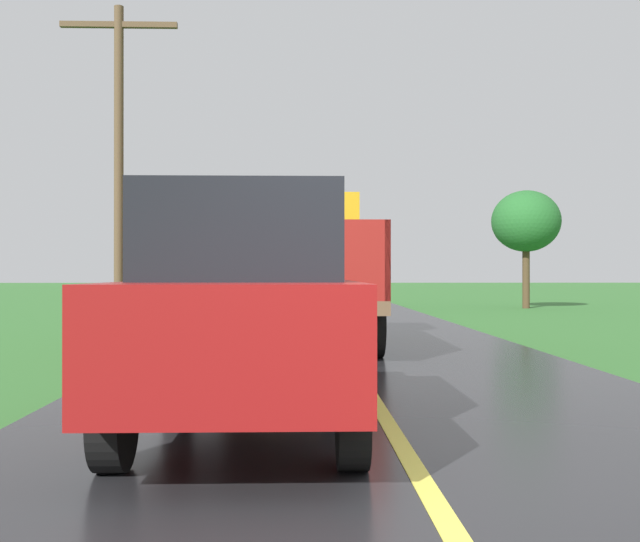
# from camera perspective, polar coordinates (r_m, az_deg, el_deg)

# --- Properties ---
(ground_plane) EXTENTS (200.00, 200.00, 0.00)m
(ground_plane) POSITION_cam_1_polar(r_m,az_deg,el_deg) (4.06, 9.76, -19.68)
(ground_plane) COLOR #336B2D
(road_surface) EXTENTS (6.40, 120.00, 0.08)m
(road_surface) POSITION_cam_1_polar(r_m,az_deg,el_deg) (4.05, 9.76, -19.15)
(road_surface) COLOR #232326
(road_surface) RESTS_ON ground
(centre_line) EXTENTS (0.14, 108.00, 0.01)m
(centre_line) POSITION_cam_1_polar(r_m,az_deg,el_deg) (4.04, 9.76, -18.57)
(centre_line) COLOR #E0D64C
(centre_line) RESTS_ON road_surface
(banana_truck_near) EXTENTS (2.38, 5.82, 2.80)m
(banana_truck_near) POSITION_cam_1_polar(r_m,az_deg,el_deg) (13.58, -1.19, 0.26)
(banana_truck_near) COLOR #2D2D30
(banana_truck_near) RESTS_ON road_surface
(banana_truck_far) EXTENTS (2.38, 5.81, 2.80)m
(banana_truck_far) POSITION_cam_1_polar(r_m,az_deg,el_deg) (29.05, -1.26, 0.06)
(banana_truck_far) COLOR #2D2D30
(banana_truck_far) RESTS_ON road_surface
(utility_pole_roadside) EXTENTS (2.50, 0.20, 7.09)m
(utility_pole_roadside) POSITION_cam_1_polar(r_m,az_deg,el_deg) (16.60, -15.27, 8.65)
(utility_pole_roadside) COLOR brown
(utility_pole_roadside) RESTS_ON ground
(roadside_tree_near_left) EXTENTS (2.63, 2.63, 4.55)m
(roadside_tree_near_left) POSITION_cam_1_polar(r_m,az_deg,el_deg) (29.59, 15.62, 3.68)
(roadside_tree_near_left) COLOR #4C3823
(roadside_tree_near_left) RESTS_ON ground
(following_car) EXTENTS (1.74, 4.10, 1.92)m
(following_car) POSITION_cam_1_polar(r_m,az_deg,el_deg) (6.02, -5.67, -2.90)
(following_car) COLOR maroon
(following_car) RESTS_ON road_surface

